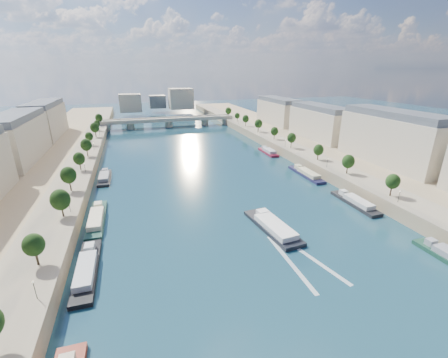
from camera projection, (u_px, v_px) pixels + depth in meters
ground at (208, 179)px, 137.99m from camera, size 700.00×700.00×0.00m
quay_left at (30, 191)px, 117.16m from camera, size 44.00×520.00×5.00m
quay_right at (341, 160)px, 157.10m from camera, size 44.00×520.00×5.00m
pave_left at (71, 181)px, 120.43m from camera, size 14.00×520.00×0.10m
pave_right at (316, 158)px, 152.05m from camera, size 14.00×520.00×0.10m
trees_left at (74, 167)px, 120.90m from camera, size 4.80×268.80×8.26m
trees_right at (303, 143)px, 158.58m from camera, size 4.80×268.80×8.26m
lamps_left at (78, 182)px, 111.77m from camera, size 0.36×200.36×4.28m
lamps_right at (304, 151)px, 154.34m from camera, size 0.36×200.36×4.28m
buildings_right at (350, 128)px, 166.62m from camera, size 16.00×226.00×23.20m
skyline at (161, 100)px, 330.50m from camera, size 79.00×42.00×22.00m
bridge at (169, 121)px, 258.62m from camera, size 112.00×12.00×8.15m
tour_barge at (273, 227)px, 94.08m from camera, size 9.94×25.86×3.60m
wake at (300, 260)px, 79.46m from camera, size 10.73×26.01×0.04m
moored_barges_left at (86, 273)px, 72.80m from camera, size 5.00×159.38×3.60m
moored_barges_right at (353, 201)px, 112.66m from camera, size 5.00×161.60×3.60m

